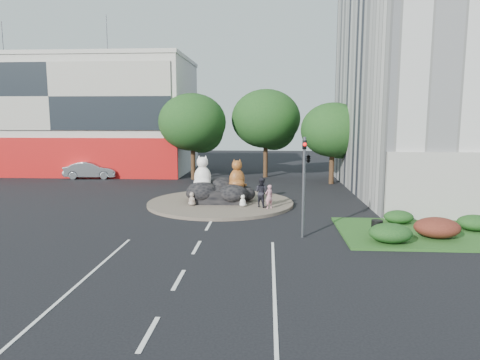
{
  "coord_description": "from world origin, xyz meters",
  "views": [
    {
      "loc": [
        3.23,
        -18.85,
        5.89
      ],
      "look_at": [
        1.48,
        8.0,
        2.0
      ],
      "focal_mm": 32.0,
      "sensor_mm": 36.0,
      "label": 1
    }
  ],
  "objects_px": {
    "kitten_calico": "(192,199)",
    "parked_car": "(91,170)",
    "kitten_white": "(243,200)",
    "cat_tabby": "(237,174)",
    "litter_bin": "(377,227)",
    "cat_white": "(203,172)",
    "pedestrian_pink": "(269,197)",
    "pedestrian_dark": "(262,192)"
  },
  "relations": [
    {
      "from": "kitten_calico",
      "to": "parked_car",
      "type": "height_order",
      "value": "parked_car"
    },
    {
      "from": "kitten_white",
      "to": "cat_tabby",
      "type": "bearing_deg",
      "value": 79.0
    },
    {
      "from": "parked_car",
      "to": "litter_bin",
      "type": "distance_m",
      "value": 30.07
    },
    {
      "from": "cat_white",
      "to": "parked_car",
      "type": "distance_m",
      "value": 17.53
    },
    {
      "from": "cat_white",
      "to": "pedestrian_pink",
      "type": "bearing_deg",
      "value": -25.61
    },
    {
      "from": "cat_tabby",
      "to": "kitten_calico",
      "type": "bearing_deg",
      "value": -178.01
    },
    {
      "from": "parked_car",
      "to": "litter_bin",
      "type": "bearing_deg",
      "value": -135.84
    },
    {
      "from": "cat_white",
      "to": "kitten_calico",
      "type": "xyz_separation_m",
      "value": [
        -0.48,
        -1.61,
        -1.58
      ]
    },
    {
      "from": "cat_tabby",
      "to": "litter_bin",
      "type": "distance_m",
      "value": 10.86
    },
    {
      "from": "litter_bin",
      "to": "cat_tabby",
      "type": "bearing_deg",
      "value": 134.99
    },
    {
      "from": "cat_tabby",
      "to": "pedestrian_pink",
      "type": "height_order",
      "value": "cat_tabby"
    },
    {
      "from": "kitten_calico",
      "to": "pedestrian_dark",
      "type": "bearing_deg",
      "value": 43.34
    },
    {
      "from": "kitten_white",
      "to": "litter_bin",
      "type": "bearing_deg",
      "value": -68.22
    },
    {
      "from": "cat_white",
      "to": "pedestrian_dark",
      "type": "height_order",
      "value": "cat_white"
    },
    {
      "from": "cat_white",
      "to": "kitten_calico",
      "type": "bearing_deg",
      "value": -105.99
    },
    {
      "from": "kitten_calico",
      "to": "pedestrian_pink",
      "type": "distance_m",
      "value": 5.11
    },
    {
      "from": "parked_car",
      "to": "kitten_white",
      "type": "bearing_deg",
      "value": -135.96
    },
    {
      "from": "kitten_white",
      "to": "litter_bin",
      "type": "height_order",
      "value": "kitten_white"
    },
    {
      "from": "kitten_calico",
      "to": "kitten_white",
      "type": "relative_size",
      "value": 1.14
    },
    {
      "from": "cat_tabby",
      "to": "pedestrian_pink",
      "type": "relative_size",
      "value": 1.35
    },
    {
      "from": "kitten_white",
      "to": "pedestrian_pink",
      "type": "height_order",
      "value": "pedestrian_pink"
    },
    {
      "from": "cat_white",
      "to": "kitten_calico",
      "type": "height_order",
      "value": "cat_white"
    },
    {
      "from": "cat_tabby",
      "to": "pedestrian_pink",
      "type": "bearing_deg",
      "value": -69.37
    },
    {
      "from": "kitten_white",
      "to": "pedestrian_pink",
      "type": "distance_m",
      "value": 1.82
    },
    {
      "from": "cat_white",
      "to": "litter_bin",
      "type": "xyz_separation_m",
      "value": [
        9.98,
        -7.72,
        -1.76
      ]
    },
    {
      "from": "pedestrian_dark",
      "to": "litter_bin",
      "type": "distance_m",
      "value": 8.39
    },
    {
      "from": "kitten_white",
      "to": "litter_bin",
      "type": "distance_m",
      "value": 9.29
    },
    {
      "from": "pedestrian_pink",
      "to": "kitten_white",
      "type": "bearing_deg",
      "value": -53.75
    },
    {
      "from": "kitten_white",
      "to": "kitten_calico",
      "type": "bearing_deg",
      "value": 149.99
    },
    {
      "from": "pedestrian_pink",
      "to": "parked_car",
      "type": "bearing_deg",
      "value": -75.47
    },
    {
      "from": "kitten_calico",
      "to": "kitten_white",
      "type": "bearing_deg",
      "value": 43.54
    },
    {
      "from": "cat_white",
      "to": "litter_bin",
      "type": "bearing_deg",
      "value": -37.21
    },
    {
      "from": "cat_tabby",
      "to": "pedestrian_dark",
      "type": "height_order",
      "value": "cat_tabby"
    },
    {
      "from": "cat_tabby",
      "to": "pedestrian_dark",
      "type": "xyz_separation_m",
      "value": [
        1.71,
        -1.65,
        -0.98
      ]
    },
    {
      "from": "cat_tabby",
      "to": "kitten_white",
      "type": "relative_size",
      "value": 2.57
    },
    {
      "from": "litter_bin",
      "to": "kitten_white",
      "type": "bearing_deg",
      "value": 139.83
    },
    {
      "from": "kitten_white",
      "to": "pedestrian_dark",
      "type": "bearing_deg",
      "value": -30.75
    },
    {
      "from": "parked_car",
      "to": "litter_bin",
      "type": "xyz_separation_m",
      "value": [
        22.89,
        -19.5,
        -0.36
      ]
    },
    {
      "from": "kitten_white",
      "to": "cat_white",
      "type": "bearing_deg",
      "value": 121.01
    },
    {
      "from": "litter_bin",
      "to": "pedestrian_pink",
      "type": "bearing_deg",
      "value": 134.61
    },
    {
      "from": "parked_car",
      "to": "litter_bin",
      "type": "height_order",
      "value": "parked_car"
    },
    {
      "from": "cat_white",
      "to": "kitten_white",
      "type": "relative_size",
      "value": 2.84
    }
  ]
}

